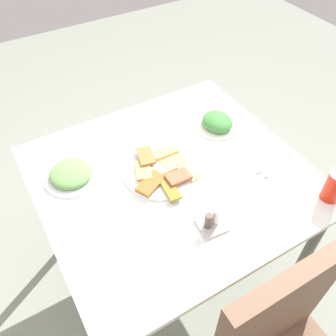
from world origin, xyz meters
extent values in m
plane|color=gray|center=(0.00, 0.00, 0.00)|extent=(6.00, 6.00, 0.00)
cube|color=white|center=(0.00, 0.00, 0.71)|extent=(1.00, 0.94, 0.02)
cylinder|color=#534E49|center=(-0.44, -0.41, 0.35)|extent=(0.04, 0.04, 0.70)
cylinder|color=#534E49|center=(0.44, -0.41, 0.35)|extent=(0.04, 0.04, 0.70)
cylinder|color=#534E49|center=(-0.44, 0.41, 0.35)|extent=(0.04, 0.04, 0.70)
cube|color=brown|center=(0.02, 0.60, 0.71)|extent=(0.40, 0.05, 0.46)
cylinder|color=white|center=(0.03, -0.04, 0.73)|extent=(0.30, 0.30, 0.01)
cube|color=#C25D3E|center=(0.00, 0.04, 0.76)|extent=(0.09, 0.06, 0.01)
cube|color=#F2CC89|center=(0.03, -0.03, 0.74)|extent=(0.11, 0.05, 0.01)
cube|color=#DBB46E|center=(-0.05, 0.03, 0.74)|extent=(0.06, 0.11, 0.01)
cube|color=#D3BC61|center=(-0.03, -0.04, 0.74)|extent=(0.10, 0.05, 0.01)
cube|color=#9E5E2A|center=(0.10, 0.01, 0.75)|extent=(0.13, 0.11, 0.01)
cube|color=olive|center=(0.05, 0.07, 0.74)|extent=(0.06, 0.12, 0.01)
cube|color=tan|center=(0.10, -0.06, 0.75)|extent=(0.09, 0.11, 0.02)
cube|color=#9E6E39|center=(0.05, -0.11, 0.76)|extent=(0.08, 0.11, 0.01)
cube|color=#E3A25D|center=(-0.03, -0.10, 0.74)|extent=(0.11, 0.05, 0.01)
cylinder|color=white|center=(-0.32, -0.15, 0.73)|extent=(0.19, 0.19, 0.01)
ellipsoid|color=#42893F|center=(-0.32, -0.15, 0.75)|extent=(0.15, 0.17, 0.06)
cylinder|color=white|center=(0.34, -0.18, 0.73)|extent=(0.21, 0.21, 0.01)
ellipsoid|color=#6A9E54|center=(0.34, -0.18, 0.75)|extent=(0.19, 0.19, 0.05)
cylinder|color=red|center=(-0.43, 0.38, 0.79)|extent=(0.08, 0.08, 0.12)
cube|color=white|center=(-0.38, 0.18, 0.73)|extent=(0.16, 0.16, 0.00)
cube|color=silver|center=(-0.38, 0.16, 0.73)|extent=(0.18, 0.01, 0.00)
cube|color=silver|center=(-0.38, 0.19, 0.73)|extent=(0.17, 0.03, 0.00)
cube|color=#B2B2B7|center=(0.01, 0.27, 0.73)|extent=(0.10, 0.10, 0.01)
cylinder|color=white|center=(-0.01, 0.27, 0.77)|extent=(0.03, 0.03, 0.07)
cylinder|color=brown|center=(0.02, 0.27, 0.77)|extent=(0.03, 0.03, 0.06)
camera|label=1|loc=(0.48, 0.79, 1.74)|focal=37.95mm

